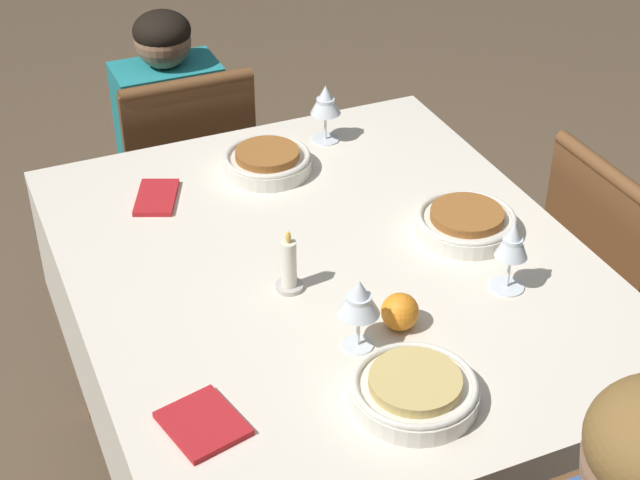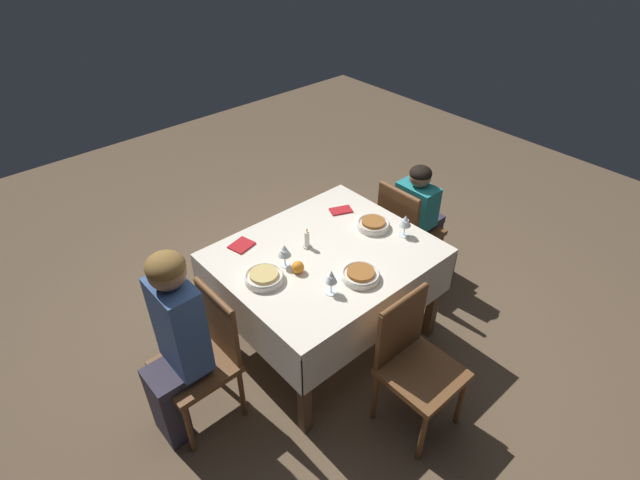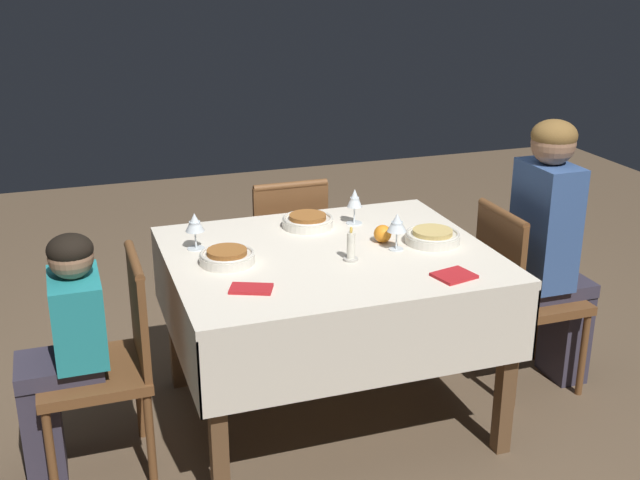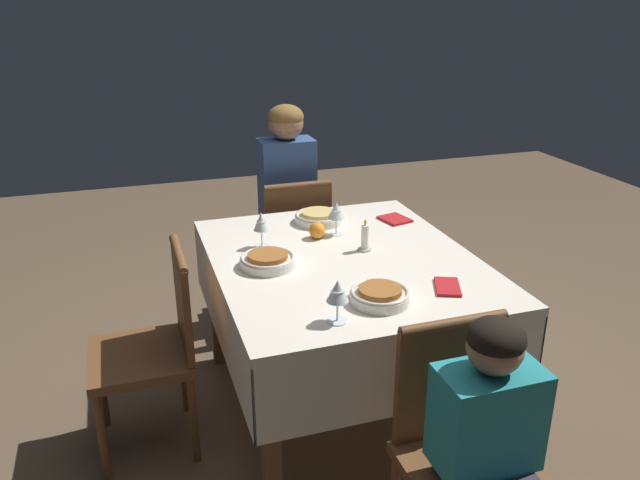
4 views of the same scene
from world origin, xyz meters
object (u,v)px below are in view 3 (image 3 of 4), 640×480
object	(u,v)px
chair_west	(110,356)
wine_glass_east	(397,224)
chair_east	(520,289)
wine_glass_north	(355,200)
orange_fruit	(383,234)
dining_table	(329,275)
candle_centerpiece	(351,248)
bowl_east	(432,236)
bowl_west	(227,256)
person_child_teal	(63,350)
wine_glass_west	(195,224)
person_adult_denim	(552,240)
chair_north	(285,249)
bowl_north	(308,221)
napkin_red_folded	(251,289)
napkin_spare_side	(454,276)

from	to	relation	value
chair_west	wine_glass_east	size ratio (longest dim) A/B	5.63
chair_east	wine_glass_north	world-z (taller)	wine_glass_north
chair_east	orange_fruit	distance (m)	0.72
dining_table	wine_glass_east	size ratio (longest dim) A/B	8.34
candle_centerpiece	orange_fruit	distance (m)	0.25
bowl_east	bowl_west	xyz separation A→B (m)	(-0.86, 0.05, 0.00)
chair_west	orange_fruit	bearing A→B (deg)	95.60
orange_fruit	wine_glass_north	bearing A→B (deg)	95.58
person_child_teal	wine_glass_west	bearing A→B (deg)	117.00
bowl_west	wine_glass_west	size ratio (longest dim) A/B	1.41
person_adult_denim	wine_glass_north	size ratio (longest dim) A/B	7.76
chair_west	person_child_teal	distance (m)	0.17
wine_glass_north	chair_east	bearing A→B (deg)	-25.79
person_adult_denim	person_child_teal	bearing A→B (deg)	91.31
chair_north	wine_glass_west	bearing A→B (deg)	46.91
chair_north	orange_fruit	bearing A→B (deg)	105.44
chair_north	bowl_west	distance (m)	0.95
chair_north	bowl_west	bearing A→B (deg)	59.45
wine_glass_west	bowl_north	bearing A→B (deg)	12.52
chair_east	napkin_red_folded	distance (m)	1.34
candle_centerpiece	napkin_spare_side	bearing A→B (deg)	-42.73
bowl_west	wine_glass_west	bearing A→B (deg)	114.35
candle_centerpiece	wine_glass_north	bearing A→B (deg)	67.18
candle_centerpiece	dining_table	bearing A→B (deg)	113.59
person_adult_denim	bowl_west	xyz separation A→B (m)	(-1.45, 0.04, 0.09)
chair_north	napkin_spare_side	xyz separation A→B (m)	(0.31, -1.18, 0.28)
wine_glass_east	dining_table	bearing A→B (deg)	167.03
wine_glass_east	orange_fruit	xyz separation A→B (m)	(-0.02, 0.10, -0.07)
napkin_red_folded	wine_glass_east	bearing A→B (deg)	17.64
person_child_teal	wine_glass_west	size ratio (longest dim) A/B	6.36
chair_west	napkin_spare_side	world-z (taller)	chair_west
person_child_teal	bowl_north	size ratio (longest dim) A/B	4.34
chair_north	candle_centerpiece	xyz separation A→B (m)	(0.01, -0.90, 0.33)
orange_fruit	candle_centerpiece	bearing A→B (deg)	-142.79
bowl_west	candle_centerpiece	size ratio (longest dim) A/B	1.54
chair_east	orange_fruit	world-z (taller)	chair_east
bowl_west	bowl_north	distance (m)	0.53
candle_centerpiece	napkin_red_folded	size ratio (longest dim) A/B	0.81
wine_glass_west	napkin_spare_side	size ratio (longest dim) A/B	0.93
orange_fruit	napkin_red_folded	distance (m)	0.71
chair_west	wine_glass_east	xyz separation A→B (m)	(1.16, 0.01, 0.39)
bowl_west	candle_centerpiece	xyz separation A→B (m)	(0.47, -0.13, 0.02)
chair_west	person_adult_denim	bearing A→B (deg)	91.42
chair_north	bowl_north	xyz separation A→B (m)	(-0.03, -0.47, 0.31)
chair_west	person_adult_denim	distance (m)	1.95
dining_table	person_adult_denim	world-z (taller)	person_adult_denim
wine_glass_east	wine_glass_north	xyz separation A→B (m)	(-0.04, 0.36, 0.00)
chair_east	person_adult_denim	distance (m)	0.26
chair_north	candle_centerpiece	world-z (taller)	candle_centerpiece
dining_table	wine_glass_east	distance (m)	0.35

